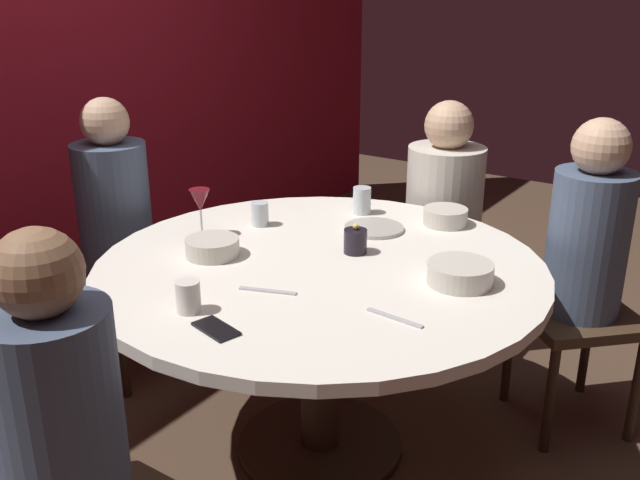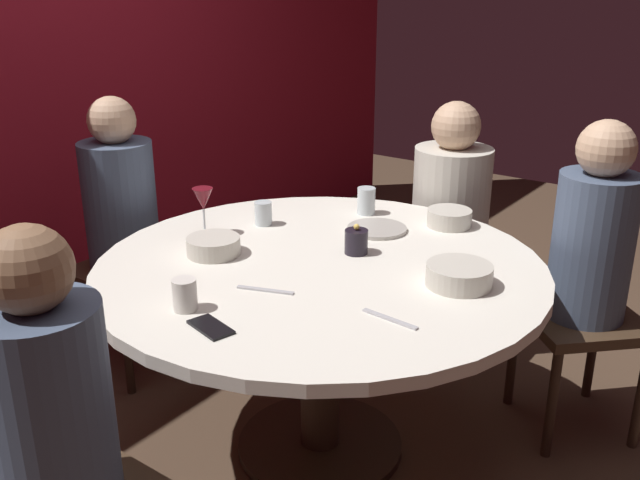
% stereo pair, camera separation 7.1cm
% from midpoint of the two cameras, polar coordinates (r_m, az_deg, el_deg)
% --- Properties ---
extents(ground_plane, '(8.00, 8.00, 0.00)m').
position_cam_midpoint_polar(ground_plane, '(2.71, -0.79, -16.40)').
color(ground_plane, '#4C3828').
extents(dining_table, '(1.50, 1.50, 0.74)m').
position_cam_midpoint_polar(dining_table, '(2.39, -0.86, -4.73)').
color(dining_table, silver).
rests_on(dining_table, ground).
extents(seated_diner_left, '(0.40, 0.40, 1.16)m').
position_cam_midpoint_polar(seated_diner_left, '(1.71, -21.54, -13.21)').
color(seated_diner_left, '#3F2D1E').
rests_on(seated_diner_left, ground).
extents(seated_diner_back, '(0.40, 0.40, 1.19)m').
position_cam_midpoint_polar(seated_diner_back, '(3.01, -16.98, 2.32)').
color(seated_diner_back, '#3F2D1E').
rests_on(seated_diner_back, ground).
extents(seated_diner_right, '(0.40, 0.40, 1.14)m').
position_cam_midpoint_polar(seated_diner_right, '(3.15, 9.39, 3.33)').
color(seated_diner_right, '#3F2D1E').
rests_on(seated_diner_right, ground).
extents(seated_diner_front_right, '(0.57, 0.57, 1.18)m').
position_cam_midpoint_polar(seated_diner_front_right, '(2.67, 20.10, -0.38)').
color(seated_diner_front_right, '#3F2D1E').
rests_on(seated_diner_front_right, ground).
extents(candle_holder, '(0.08, 0.08, 0.11)m').
position_cam_midpoint_polar(candle_holder, '(2.41, 2.03, -0.09)').
color(candle_holder, black).
rests_on(candle_holder, dining_table).
extents(wine_glass, '(0.08, 0.08, 0.18)m').
position_cam_midpoint_polar(wine_glass, '(2.58, -10.47, 3.04)').
color(wine_glass, silver).
rests_on(wine_glass, dining_table).
extents(dinner_plate, '(0.22, 0.22, 0.01)m').
position_cam_midpoint_polar(dinner_plate, '(2.64, 3.62, 0.95)').
color(dinner_plate, '#B2ADA3').
rests_on(dinner_plate, dining_table).
extents(cell_phone, '(0.10, 0.15, 0.01)m').
position_cam_midpoint_polar(cell_phone, '(1.93, -9.48, -7.11)').
color(cell_phone, black).
rests_on(cell_phone, dining_table).
extents(bowl_serving_large, '(0.18, 0.18, 0.06)m').
position_cam_midpoint_polar(bowl_serving_large, '(2.42, -9.55, -0.58)').
color(bowl_serving_large, beige).
rests_on(bowl_serving_large, dining_table).
extents(bowl_salad_center, '(0.17, 0.17, 0.06)m').
position_cam_midpoint_polar(bowl_salad_center, '(2.72, 9.37, 1.89)').
color(bowl_salad_center, beige).
rests_on(bowl_salad_center, dining_table).
extents(bowl_small_white, '(0.20, 0.20, 0.07)m').
position_cam_midpoint_polar(bowl_small_white, '(2.20, 10.37, -2.68)').
color(bowl_small_white, beige).
rests_on(bowl_small_white, dining_table).
extents(cup_near_candle, '(0.07, 0.07, 0.11)m').
position_cam_midpoint_polar(cup_near_candle, '(2.81, 2.69, 3.21)').
color(cup_near_candle, silver).
rests_on(cup_near_candle, dining_table).
extents(cup_by_left_diner, '(0.07, 0.07, 0.09)m').
position_cam_midpoint_polar(cup_by_left_diner, '(2.03, -11.62, -4.51)').
color(cup_by_left_diner, silver).
rests_on(cup_by_left_diner, dining_table).
extents(cup_by_right_diner, '(0.07, 0.07, 0.09)m').
position_cam_midpoint_polar(cup_by_right_diner, '(2.69, -5.65, 2.11)').
color(cup_by_right_diner, silver).
rests_on(cup_by_right_diner, dining_table).
extents(fork_near_plate, '(0.08, 0.17, 0.01)m').
position_cam_midpoint_polar(fork_near_plate, '(2.13, -5.16, -4.14)').
color(fork_near_plate, '#B7B7BC').
rests_on(fork_near_plate, dining_table).
extents(knife_near_plate, '(0.03, 0.18, 0.01)m').
position_cam_midpoint_polar(knife_near_plate, '(1.97, 5.01, -6.31)').
color(knife_near_plate, '#B7B7BC').
rests_on(knife_near_plate, dining_table).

